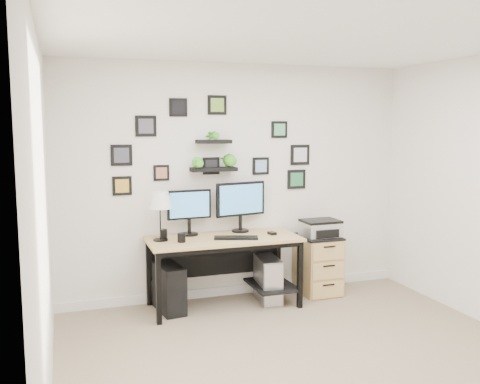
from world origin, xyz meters
name	(u,v)px	position (x,y,z in m)	size (l,w,h in m)	color
room	(238,289)	(0.00, 1.98, 0.05)	(4.00, 4.00, 4.00)	gray
desk	(226,248)	(-0.24, 1.67, 0.63)	(1.60, 0.70, 0.75)	tan
monitor_left	(189,209)	(-0.59, 1.86, 1.04)	(0.48, 0.20, 0.49)	black
monitor_right	(241,202)	(-0.01, 1.86, 1.08)	(0.59, 0.23, 0.56)	black
keyboard	(236,238)	(-0.17, 1.53, 0.76)	(0.46, 0.14, 0.02)	black
mouse	(272,233)	(0.27, 1.61, 0.76)	(0.06, 0.10, 0.03)	black
table_lamp	(160,201)	(-0.93, 1.70, 1.16)	(0.25, 0.25, 0.51)	black
mug	(181,238)	(-0.74, 1.55, 0.80)	(0.08, 0.08, 0.09)	black
pen_cup	(164,234)	(-0.88, 1.80, 0.80)	(0.08, 0.08, 0.10)	black
pc_tower_black	(169,288)	(-0.86, 1.67, 0.25)	(0.22, 0.49, 0.49)	black
pc_tower_grey	(268,279)	(0.24, 1.65, 0.24)	(0.27, 0.51, 0.49)	gray
file_cabinet	(318,264)	(0.89, 1.72, 0.34)	(0.43, 0.53, 0.67)	tan
printer	(321,228)	(0.90, 1.70, 0.76)	(0.42, 0.34, 0.19)	silver
wall_decor	(214,151)	(-0.28, 1.93, 1.65)	(2.26, 0.18, 1.06)	black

